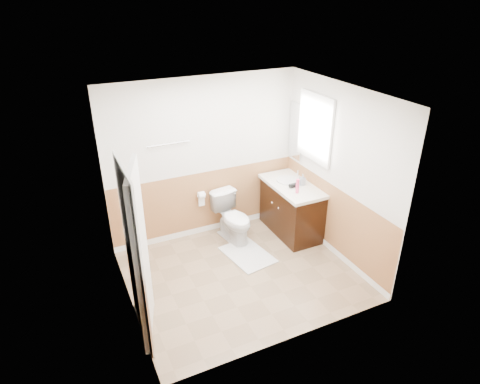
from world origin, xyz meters
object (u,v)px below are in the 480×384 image
vanity_cabinet (291,210)px  lotion_bottle (297,186)px  bath_mat (248,255)px  toilet (233,218)px  soap_dispenser (302,180)px

vanity_cabinet → lotion_bottle: bearing=-110.0°
bath_mat → lotion_bottle: (0.83, 0.04, 0.95)m
toilet → lotion_bottle: (0.83, -0.47, 0.58)m
bath_mat → vanity_cabinet: 1.05m
toilet → soap_dispenser: size_ratio=4.28×
vanity_cabinet → lotion_bottle: (-0.10, -0.28, 0.56)m
lotion_bottle → soap_dispenser: (0.22, 0.20, -0.02)m
toilet → bath_mat: bearing=-99.2°
toilet → soap_dispenser: 1.22m
vanity_cabinet → bath_mat: bearing=-161.5°
bath_mat → vanity_cabinet: vanity_cabinet is taller
vanity_cabinet → soap_dispenser: 0.56m
toilet → lotion_bottle: 1.12m
toilet → vanity_cabinet: 0.95m
vanity_cabinet → lotion_bottle: size_ratio=5.00×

